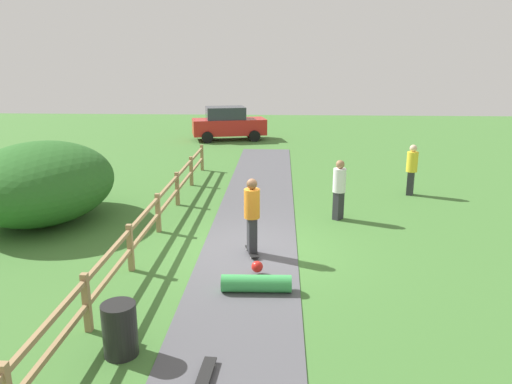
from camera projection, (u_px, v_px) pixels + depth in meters
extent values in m
plane|color=#427533|center=(249.00, 251.00, 12.33)|extent=(60.00, 60.00, 0.00)
cube|color=#515156|center=(249.00, 251.00, 12.33)|extent=(2.40, 28.00, 0.02)
cube|color=#997A51|center=(87.00, 303.00, 8.60)|extent=(0.12, 0.12, 1.10)
cube|color=#997A51|center=(130.00, 248.00, 11.08)|extent=(0.12, 0.12, 1.10)
cube|color=#997A51|center=(158.00, 213.00, 13.55)|extent=(0.12, 0.12, 1.10)
cube|color=#997A51|center=(177.00, 189.00, 16.03)|extent=(0.12, 0.12, 1.10)
cube|color=#997A51|center=(191.00, 171.00, 18.50)|extent=(0.12, 0.12, 1.10)
cube|color=#997A51|center=(202.00, 158.00, 20.98)|extent=(0.12, 0.12, 1.10)
cube|color=#997A51|center=(146.00, 230.00, 12.33)|extent=(0.08, 18.00, 0.09)
cube|color=#997A51|center=(145.00, 213.00, 12.21)|extent=(0.08, 18.00, 0.09)
ellipsoid|color=#286023|center=(41.00, 182.00, 14.34)|extent=(4.03, 4.83, 2.34)
cylinder|color=black|center=(120.00, 330.00, 7.94)|extent=(0.56, 0.56, 0.90)
cube|color=black|center=(252.00, 251.00, 12.07)|extent=(0.40, 0.82, 0.02)
cylinder|color=silver|center=(247.00, 249.00, 12.33)|extent=(0.04, 0.07, 0.06)
cylinder|color=silver|center=(253.00, 248.00, 12.36)|extent=(0.04, 0.07, 0.06)
cylinder|color=silver|center=(251.00, 257.00, 11.80)|extent=(0.04, 0.07, 0.06)
cylinder|color=silver|center=(257.00, 257.00, 11.84)|extent=(0.04, 0.07, 0.06)
cube|color=#2D2D33|center=(252.00, 234.00, 11.96)|extent=(0.28, 0.36, 0.86)
cylinder|color=orange|center=(252.00, 204.00, 11.75)|extent=(0.47, 0.47, 0.71)
sphere|color=brown|center=(252.00, 184.00, 11.62)|extent=(0.26, 0.26, 0.26)
cylinder|color=green|center=(256.00, 283.00, 10.11)|extent=(1.45, 0.40, 0.36)
sphere|color=red|center=(257.00, 267.00, 10.92)|extent=(0.26, 0.26, 0.26)
cube|color=black|center=(206.00, 373.00, 7.43)|extent=(0.25, 0.81, 0.02)
cylinder|color=silver|center=(214.00, 364.00, 7.70)|extent=(0.03, 0.06, 0.06)
cylinder|color=silver|center=(205.00, 364.00, 7.72)|extent=(0.03, 0.06, 0.06)
cube|color=#2D2D33|center=(410.00, 183.00, 17.27)|extent=(0.31, 0.37, 0.84)
cylinder|color=yellow|center=(412.00, 162.00, 17.06)|extent=(0.50, 0.50, 0.70)
sphere|color=beige|center=(413.00, 148.00, 16.94)|extent=(0.25, 0.25, 0.25)
cube|color=#2D2D33|center=(338.00, 206.00, 14.65)|extent=(0.36, 0.37, 0.85)
cylinder|color=white|center=(339.00, 180.00, 14.45)|extent=(0.53, 0.53, 0.70)
sphere|color=#9E704C|center=(340.00, 164.00, 14.32)|extent=(0.25, 0.25, 0.25)
cube|color=red|center=(229.00, 127.00, 28.68)|extent=(4.48, 2.63, 0.90)
cube|color=#2D333D|center=(225.00, 113.00, 28.43)|extent=(2.50, 2.03, 0.70)
cylinder|color=black|center=(249.00, 132.00, 29.87)|extent=(0.68, 0.38, 0.64)
cylinder|color=black|center=(255.00, 136.00, 28.20)|extent=(0.68, 0.38, 0.64)
cylinder|color=black|center=(205.00, 133.00, 29.40)|extent=(0.68, 0.38, 0.64)
cylinder|color=black|center=(207.00, 137.00, 27.73)|extent=(0.68, 0.38, 0.64)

